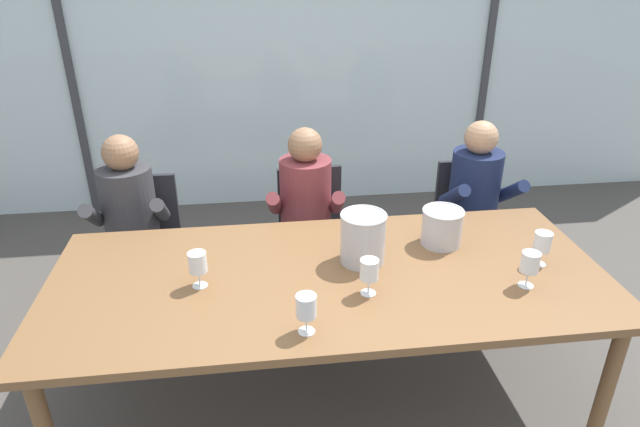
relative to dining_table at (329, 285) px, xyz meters
The scene contains 19 objects.
ground 1.22m from the dining_table, 90.00° to the left, with size 14.00×14.00×0.00m, color #4C4742.
window_glass_panel 2.62m from the dining_table, 90.00° to the left, with size 7.84×0.03×2.60m, color silver.
window_mullion_left 3.14m from the dining_table, 124.89° to the left, with size 0.06×0.06×2.60m, color #38383D.
window_mullion_right 3.14m from the dining_table, 55.11° to the left, with size 0.06×0.06×2.60m, color #38383D.
hillside_vineyard 6.51m from the dining_table, 90.00° to the left, with size 13.84×2.40×1.96m, color #477A38.
dining_table is the anchor object (origin of this frame).
chair_near_curtain 1.45m from the dining_table, 136.31° to the left, with size 0.45×0.45×0.88m.
chair_left_of_center 1.01m from the dining_table, 88.19° to the left, with size 0.46×0.46×0.88m.
chair_center 1.48m from the dining_table, 41.80° to the left, with size 0.46×0.46×0.88m.
person_charcoal_jacket 1.37m from the dining_table, 142.07° to the left, with size 0.48×0.63×1.20m.
person_maroon_top 0.84m from the dining_table, 91.71° to the left, with size 0.49×0.63×1.20m.
person_navy_polo 1.37m from the dining_table, 37.83° to the left, with size 0.47×0.62×1.20m.
ice_bucket_primary 0.28m from the dining_table, 29.86° to the left, with size 0.23×0.23×0.26m.
ice_bucket_secondary 0.68m from the dining_table, 19.76° to the left, with size 0.22×0.22×0.19m.
wine_glass_by_left_taster 0.30m from the dining_table, 50.54° to the right, with size 0.08×0.08×0.17m.
wine_glass_near_bucket 0.63m from the dining_table, behind, with size 0.08×0.08×0.17m.
wine_glass_center_pour 1.04m from the dining_table, ahead, with size 0.08×0.08×0.17m.
wine_glass_by_right_taster 0.92m from the dining_table, 13.64° to the right, with size 0.08×0.08×0.17m.
wine_glass_spare_empty 0.48m from the dining_table, 110.14° to the right, with size 0.08×0.08×0.17m.
Camera 1 is at (-0.32, -2.19, 2.17)m, focal length 30.85 mm.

